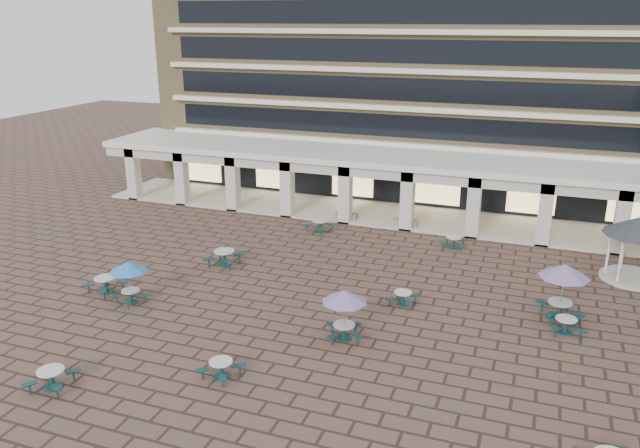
{
  "coord_description": "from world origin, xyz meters",
  "views": [
    {
      "loc": [
        10.18,
        -25.92,
        13.32
      ],
      "look_at": [
        -0.46,
        3.0,
        3.01
      ],
      "focal_mm": 35.0,
      "sensor_mm": 36.0,
      "label": 1
    }
  ],
  "objects_px": {
    "picnic_table_2": "(221,367)",
    "gazebo": "(640,233)",
    "planter_right": "(406,219)",
    "planter_left": "(346,213)",
    "picnic_table_0": "(51,377)"
  },
  "relations": [
    {
      "from": "planter_right",
      "to": "gazebo",
      "type": "bearing_deg",
      "value": -18.3
    },
    {
      "from": "gazebo",
      "to": "planter_right",
      "type": "xyz_separation_m",
      "value": [
        -13.29,
        4.4,
        -2.06
      ]
    },
    {
      "from": "picnic_table_0",
      "to": "gazebo",
      "type": "xyz_separation_m",
      "value": [
        21.57,
        18.82,
        2.15
      ]
    },
    {
      "from": "picnic_table_2",
      "to": "planter_right",
      "type": "xyz_separation_m",
      "value": [
        2.67,
        20.35,
        0.13
      ]
    },
    {
      "from": "picnic_table_2",
      "to": "gazebo",
      "type": "bearing_deg",
      "value": 56.3
    },
    {
      "from": "picnic_table_2",
      "to": "planter_right",
      "type": "relative_size",
      "value": 1.17
    },
    {
      "from": "picnic_table_2",
      "to": "planter_left",
      "type": "xyz_separation_m",
      "value": [
        -1.49,
        20.35,
        0.09
      ]
    },
    {
      "from": "planter_left",
      "to": "planter_right",
      "type": "xyz_separation_m",
      "value": [
        4.15,
        -0.0,
        0.04
      ]
    },
    {
      "from": "gazebo",
      "to": "planter_right",
      "type": "relative_size",
      "value": 2.48
    },
    {
      "from": "picnic_table_0",
      "to": "planter_right",
      "type": "height_order",
      "value": "planter_right"
    },
    {
      "from": "picnic_table_2",
      "to": "gazebo",
      "type": "relative_size",
      "value": 0.47
    },
    {
      "from": "picnic_table_2",
      "to": "gazebo",
      "type": "height_order",
      "value": "gazebo"
    },
    {
      "from": "gazebo",
      "to": "planter_right",
      "type": "distance_m",
      "value": 14.15
    },
    {
      "from": "picnic_table_0",
      "to": "planter_right",
      "type": "distance_m",
      "value": 24.65
    },
    {
      "from": "gazebo",
      "to": "planter_right",
      "type": "height_order",
      "value": "gazebo"
    }
  ]
}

